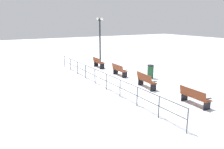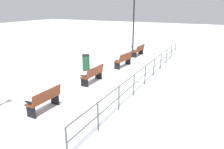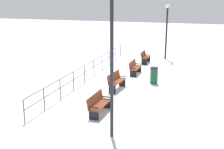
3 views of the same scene
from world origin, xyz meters
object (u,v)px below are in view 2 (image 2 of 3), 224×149
at_px(bench_second, 124,59).
at_px(bench_fourth, 45,99).
at_px(lamppost_near, 134,13).
at_px(bench_third, 93,74).
at_px(trash_bin, 86,62).
at_px(bench_nearest, 138,50).

relative_size(bench_second, bench_fourth, 1.16).
height_order(bench_second, lamppost_near, lamppost_near).
xyz_separation_m(bench_second, bench_third, (0.22, 3.48, -0.03)).
distance_m(lamppost_near, trash_bin, 7.63).
distance_m(bench_third, bench_fourth, 3.49).
height_order(bench_third, trash_bin, trash_bin).
xyz_separation_m(bench_fourth, lamppost_near, (1.27, -12.35, 2.76)).
bearing_deg(bench_third, bench_second, -92.29).
distance_m(bench_second, bench_third, 3.49).
relative_size(bench_second, bench_third, 1.08).
height_order(bench_second, trash_bin, trash_bin).
height_order(bench_third, lamppost_near, lamppost_near).
xyz_separation_m(bench_nearest, bench_second, (-0.26, 3.50, 0.05)).
bearing_deg(bench_second, lamppost_near, -68.63).
relative_size(bench_nearest, trash_bin, 1.66).
height_order(bench_second, bench_fourth, bench_second).
bearing_deg(bench_third, bench_fourth, 91.45).
bearing_deg(lamppost_near, bench_third, 98.08).
xyz_separation_m(bench_second, bench_fourth, (0.21, 6.97, -0.02)).
distance_m(bench_nearest, bench_second, 3.51).
xyz_separation_m(bench_nearest, bench_third, (-0.04, 6.98, 0.01)).
xyz_separation_m(bench_nearest, lamppost_near, (1.21, -1.88, 2.78)).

